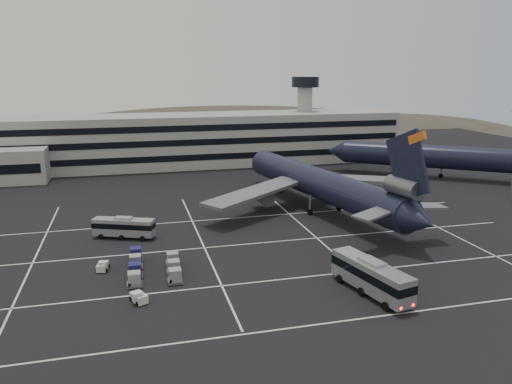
{
  "coord_description": "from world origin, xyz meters",
  "views": [
    {
      "loc": [
        -16.23,
        -66.41,
        26.12
      ],
      "look_at": [
        5.23,
        16.41,
        5.0
      ],
      "focal_mm": 35.0,
      "sensor_mm": 36.0,
      "label": 1
    }
  ],
  "objects_px": {
    "trijet_main": "(321,184)",
    "bus_near": "(371,275)",
    "uld_cluster": "(152,266)",
    "tug_a": "(103,266)",
    "bus_far": "(124,227)"
  },
  "relations": [
    {
      "from": "bus_far",
      "to": "tug_a",
      "type": "relative_size",
      "value": 4.06
    },
    {
      "from": "bus_far",
      "to": "uld_cluster",
      "type": "bearing_deg",
      "value": -144.8
    },
    {
      "from": "trijet_main",
      "to": "bus_near",
      "type": "bearing_deg",
      "value": -113.1
    },
    {
      "from": "bus_near",
      "to": "uld_cluster",
      "type": "height_order",
      "value": "bus_near"
    },
    {
      "from": "tug_a",
      "to": "uld_cluster",
      "type": "bearing_deg",
      "value": -9.33
    },
    {
      "from": "bus_far",
      "to": "tug_a",
      "type": "xyz_separation_m",
      "value": [
        -2.84,
        -12.98,
        -1.26
      ]
    },
    {
      "from": "tug_a",
      "to": "uld_cluster",
      "type": "relative_size",
      "value": 0.21
    },
    {
      "from": "trijet_main",
      "to": "bus_near",
      "type": "xyz_separation_m",
      "value": [
        -7.53,
        -35.14,
        -2.91
      ]
    },
    {
      "from": "trijet_main",
      "to": "uld_cluster",
      "type": "relative_size",
      "value": 5.04
    },
    {
      "from": "trijet_main",
      "to": "bus_far",
      "type": "distance_m",
      "value": 36.78
    },
    {
      "from": "bus_near",
      "to": "tug_a",
      "type": "xyz_separation_m",
      "value": [
        -31.29,
        15.33,
        -1.7
      ]
    },
    {
      "from": "bus_near",
      "to": "tug_a",
      "type": "relative_size",
      "value": 5.08
    },
    {
      "from": "bus_near",
      "to": "uld_cluster",
      "type": "distance_m",
      "value": 28.17
    },
    {
      "from": "bus_near",
      "to": "trijet_main",
      "type": "bearing_deg",
      "value": 64.96
    },
    {
      "from": "trijet_main",
      "to": "bus_near",
      "type": "height_order",
      "value": "trijet_main"
    }
  ]
}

